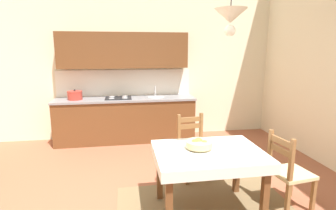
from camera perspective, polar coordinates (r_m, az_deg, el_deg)
The scene contains 7 objects.
wall_back at distance 5.82m, azimuth -7.88°, elevation 13.88°, with size 6.66×0.12×4.20m, color beige.
kitchen_cabinetry at distance 5.58m, azimuth -9.07°, elevation 1.09°, with size 2.82×0.63×2.20m.
dining_table at distance 3.16m, azimuth 8.53°, elevation -11.87°, with size 1.22×0.92×0.75m.
dining_chair_kitchen_side at distance 4.04m, azimuth 5.38°, elevation -9.06°, with size 0.47×0.47×0.93m.
dining_chair_window_side at distance 3.57m, azimuth 24.11°, elevation -12.94°, with size 0.47×0.47×0.93m.
fruit_bowl at distance 3.12m, azimuth 6.60°, elevation -8.21°, with size 0.30×0.30×0.12m.
pendant_lamp at distance 2.83m, azimuth 13.09°, elevation 17.73°, with size 0.32×0.32×0.80m.
Camera 1 is at (-0.18, -2.79, 1.87)m, focal length 28.78 mm.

